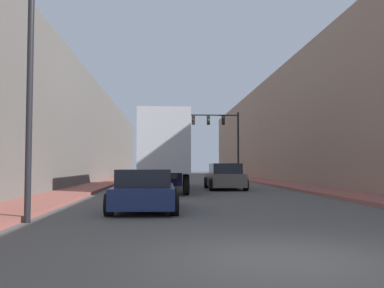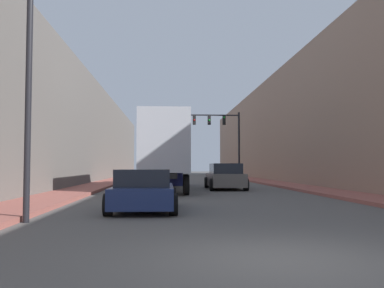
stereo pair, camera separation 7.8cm
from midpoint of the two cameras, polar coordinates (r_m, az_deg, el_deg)
ground_plane at (r=6.84m, az=12.48°, el=-14.91°), size 200.00×200.00×0.00m
sidewalk_right at (r=37.42m, az=9.69°, el=-4.95°), size 2.22×80.00×0.15m
sidewalk_left at (r=36.78m, az=-10.79°, el=-4.97°), size 2.22×80.00×0.15m
building_right at (r=38.68m, az=15.58°, el=2.27°), size 6.00×80.00×9.70m
building_left at (r=37.62m, az=-16.95°, el=1.55°), size 6.00×80.00×8.55m
semi_truck at (r=26.20m, az=-3.57°, el=-0.96°), size 2.49×13.40×4.17m
sedan_car at (r=13.93m, az=-6.27°, el=-6.18°), size 2.12×4.38×1.32m
suv_car at (r=26.14m, az=4.53°, el=-4.40°), size 2.19×4.63×1.57m
traffic_signal_gantry at (r=42.44m, az=4.26°, el=1.64°), size 6.03×0.35×6.74m
street_lamp at (r=12.11m, az=-20.65°, el=14.08°), size 0.44×0.44×7.84m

